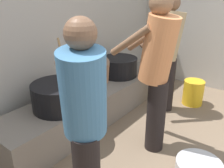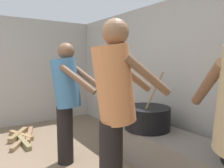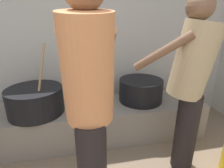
# 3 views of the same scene
# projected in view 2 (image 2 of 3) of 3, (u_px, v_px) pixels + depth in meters

# --- Properties ---
(block_enclosure_rear) EXTENTS (5.58, 0.20, 2.12)m
(block_enclosure_rear) POSITION_uv_depth(u_px,v_px,m) (180.00, 78.00, 2.94)
(block_enclosure_rear) COLOR #ADA8A0
(block_enclosure_rear) RESTS_ON ground_plane
(hearth_ledge) EXTENTS (2.71, 0.60, 0.42)m
(hearth_ledge) POSITION_uv_depth(u_px,v_px,m) (189.00, 162.00, 2.28)
(hearth_ledge) COLOR slate
(hearth_ledge) RESTS_ON ground_plane
(cooking_pot_main) EXTENTS (0.58, 0.58, 0.74)m
(cooking_pot_main) POSITION_uv_depth(u_px,v_px,m) (147.00, 118.00, 2.72)
(cooking_pot_main) COLOR black
(cooking_pot_main) RESTS_ON hearth_ledge
(cook_in_blue_shirt) EXTENTS (0.69, 0.65, 1.51)m
(cook_in_blue_shirt) POSITION_uv_depth(u_px,v_px,m) (67.00, 96.00, 2.61)
(cook_in_blue_shirt) COLOR black
(cook_in_blue_shirt) RESTS_ON ground_plane
(cook_in_orange_shirt) EXTENTS (0.38, 0.70, 1.63)m
(cook_in_orange_shirt) POSITION_uv_depth(u_px,v_px,m) (115.00, 104.00, 1.76)
(cook_in_orange_shirt) COLOR black
(cook_in_orange_shirt) RESTS_ON ground_plane
(firewood_pile) EXTENTS (0.98, 0.53, 0.08)m
(firewood_pile) POSITION_uv_depth(u_px,v_px,m) (22.00, 137.00, 3.51)
(firewood_pile) COLOR #8D6548
(firewood_pile) RESTS_ON ground_plane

